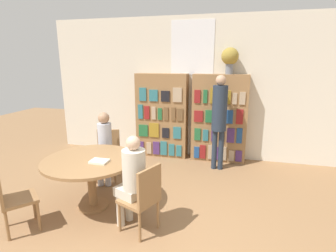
# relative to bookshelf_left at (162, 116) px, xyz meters

# --- Properties ---
(wall_back) EXTENTS (6.40, 0.07, 3.00)m
(wall_back) POSITION_rel_bookshelf_left_xyz_m (0.62, 0.19, 0.60)
(wall_back) COLOR beige
(wall_back) RESTS_ON ground_plane
(bookshelf_left) EXTENTS (1.12, 0.34, 1.83)m
(bookshelf_left) POSITION_rel_bookshelf_left_xyz_m (0.00, 0.00, 0.00)
(bookshelf_left) COLOR olive
(bookshelf_left) RESTS_ON ground_plane
(bookshelf_right) EXTENTS (1.12, 0.34, 1.83)m
(bookshelf_right) POSITION_rel_bookshelf_left_xyz_m (1.24, -0.00, -0.00)
(bookshelf_right) COLOR olive
(bookshelf_right) RESTS_ON ground_plane
(flower_vase) EXTENTS (0.34, 0.34, 0.52)m
(flower_vase) POSITION_rel_bookshelf_left_xyz_m (1.40, 0.00, 1.24)
(flower_vase) COLOR slate
(flower_vase) RESTS_ON bookshelf_right
(reading_table) EXTENTS (1.32, 1.32, 0.74)m
(reading_table) POSITION_rel_bookshelf_left_xyz_m (-0.40, -2.36, -0.28)
(reading_table) COLOR olive
(reading_table) RESTS_ON ground_plane
(chair_near_camera) EXTENTS (0.56, 0.56, 0.88)m
(chair_near_camera) POSITION_rel_bookshelf_left_xyz_m (-1.05, -3.12, -0.42)
(chair_near_camera) COLOR olive
(chair_near_camera) RESTS_ON ground_plane
(chair_left_side) EXTENTS (0.48, 0.48, 0.88)m
(chair_left_side) POSITION_rel_bookshelf_left_xyz_m (-0.63, -1.39, -0.42)
(chair_left_side) COLOR olive
(chair_left_side) RESTS_ON ground_plane
(chair_far_side) EXTENTS (0.52, 0.52, 0.88)m
(chair_far_side) POSITION_rel_bookshelf_left_xyz_m (0.52, -2.75, -0.42)
(chair_far_side) COLOR olive
(chair_far_side) RESTS_ON ground_plane
(seated_reader_left) EXTENTS (0.30, 0.38, 1.24)m
(seated_reader_left) POSITION_rel_bookshelf_left_xyz_m (-0.59, -1.57, -0.21)
(seated_reader_left) COLOR #B2B7C6
(seated_reader_left) RESTS_ON ground_plane
(seated_reader_right) EXTENTS (0.42, 0.39, 1.23)m
(seated_reader_right) POSITION_rel_bookshelf_left_xyz_m (0.36, -2.68, -0.21)
(seated_reader_right) COLOR beige
(seated_reader_right) RESTS_ON ground_plane
(librarian_standing) EXTENTS (0.28, 0.55, 1.84)m
(librarian_standing) POSITION_rel_bookshelf_left_xyz_m (1.27, -0.50, 0.21)
(librarian_standing) COLOR #232D3D
(librarian_standing) RESTS_ON ground_plane
(open_book_on_table) EXTENTS (0.24, 0.18, 0.03)m
(open_book_on_table) POSITION_rel_bookshelf_left_xyz_m (-0.20, -2.45, -0.15)
(open_book_on_table) COLOR silver
(open_book_on_table) RESTS_ON reading_table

